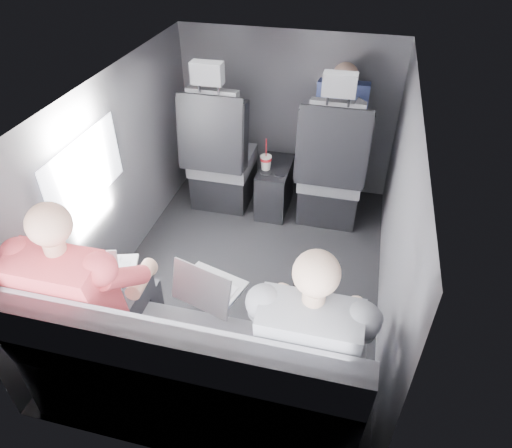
% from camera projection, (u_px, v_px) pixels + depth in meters
% --- Properties ---
extents(floor, '(2.60, 2.60, 0.00)m').
position_uv_depth(floor, '(248.00, 276.00, 3.23)').
color(floor, black).
rests_on(floor, ground).
extents(ceiling, '(2.60, 2.60, 0.00)m').
position_uv_depth(ceiling, '(246.00, 91.00, 2.41)').
color(ceiling, '#B2B2AD').
rests_on(ceiling, panel_back).
extents(panel_left, '(0.02, 2.60, 1.35)m').
position_uv_depth(panel_left, '(115.00, 179.00, 2.99)').
color(panel_left, '#56565B').
rests_on(panel_left, floor).
extents(panel_right, '(0.02, 2.60, 1.35)m').
position_uv_depth(panel_right, '(397.00, 217.00, 2.65)').
color(panel_right, '#56565B').
rests_on(panel_right, floor).
extents(panel_front, '(1.80, 0.02, 1.35)m').
position_uv_depth(panel_front, '(287.00, 113.00, 3.83)').
color(panel_front, '#56565B').
rests_on(panel_front, floor).
extents(panel_back, '(1.80, 0.02, 1.35)m').
position_uv_depth(panel_back, '(164.00, 373.00, 1.82)').
color(panel_back, '#56565B').
rests_on(panel_back, floor).
extents(side_window, '(0.02, 0.75, 0.42)m').
position_uv_depth(side_window, '(86.00, 172.00, 2.62)').
color(side_window, white).
rests_on(side_window, panel_left).
extents(seatbelt, '(0.35, 0.11, 0.59)m').
position_uv_depth(seatbelt, '(334.00, 139.00, 3.18)').
color(seatbelt, black).
rests_on(seatbelt, front_seat_right).
extents(front_seat_left, '(0.52, 0.58, 1.26)m').
position_uv_depth(front_seat_left, '(221.00, 162.00, 3.72)').
color(front_seat_left, black).
rests_on(front_seat_left, floor).
extents(front_seat_right, '(0.52, 0.58, 1.26)m').
position_uv_depth(front_seat_right, '(331.00, 176.00, 3.55)').
color(front_seat_right, black).
rests_on(front_seat_right, floor).
extents(center_console, '(0.24, 0.48, 0.41)m').
position_uv_depth(center_console, '(275.00, 187.00, 3.79)').
color(center_console, black).
rests_on(center_console, floor).
extents(rear_bench, '(1.60, 0.57, 0.92)m').
position_uv_depth(rear_bench, '(193.00, 377.00, 2.22)').
color(rear_bench, '#57575B').
rests_on(rear_bench, floor).
extents(soda_cup, '(0.09, 0.09, 0.27)m').
position_uv_depth(soda_cup, '(266.00, 162.00, 3.58)').
color(soda_cup, white).
rests_on(soda_cup, center_console).
extents(laptop_white, '(0.37, 0.38, 0.24)m').
position_uv_depth(laptop_white, '(99.00, 271.00, 2.35)').
color(laptop_white, silver).
rests_on(laptop_white, passenger_rear_left).
extents(laptop_silver, '(0.37, 0.37, 0.23)m').
position_uv_depth(laptop_silver, '(208.00, 286.00, 2.26)').
color(laptop_silver, '#A6A6AA').
rests_on(laptop_silver, rear_bench).
extents(laptop_black, '(0.37, 0.39, 0.22)m').
position_uv_depth(laptop_black, '(320.00, 308.00, 2.15)').
color(laptop_black, black).
rests_on(laptop_black, passenger_rear_right).
extents(passenger_rear_left, '(0.52, 0.63, 1.25)m').
position_uv_depth(passenger_rear_left, '(91.00, 297.00, 2.20)').
color(passenger_rear_left, '#333338').
rests_on(passenger_rear_left, rear_bench).
extents(passenger_rear_right, '(0.50, 0.62, 1.22)m').
position_uv_depth(passenger_rear_right, '(311.00, 341.00, 2.00)').
color(passenger_rear_right, navy).
rests_on(passenger_rear_right, rear_bench).
extents(passenger_front_right, '(0.39, 0.39, 0.76)m').
position_uv_depth(passenger_front_right, '(340.00, 121.00, 3.54)').
color(passenger_front_right, navy).
rests_on(passenger_front_right, front_seat_right).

